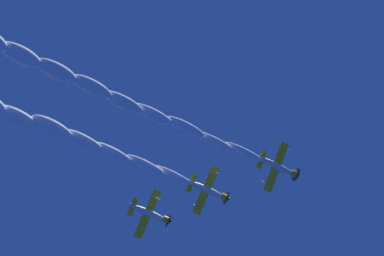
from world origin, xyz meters
TOP-DOWN VIEW (x-y plane):
  - airplane_lead at (-1.68, 0.25)m, footprint 8.43×8.31m
  - airplane_left_wingman at (12.68, 0.34)m, footprint 8.47×8.36m
  - airplane_right_wingman at (25.09, 0.35)m, footprint 8.48×8.28m
  - smoke_trail_lead at (25.50, 29.71)m, footprint 40.32×43.83m
  - smoke_trail_left_wingman at (39.77, 29.55)m, footprint 40.29×43.04m

SIDE VIEW (x-z plane):
  - smoke_trail_lead at x=25.50m, z-range 76.70..85.36m
  - smoke_trail_left_wingman at x=39.77m, z-range 77.68..86.52m
  - airplane_lead at x=-1.68m, z-range 82.96..87.85m
  - airplane_right_wingman at x=25.09m, z-range 83.30..88.01m
  - airplane_left_wingman at x=12.68m, z-range 84.32..88.60m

